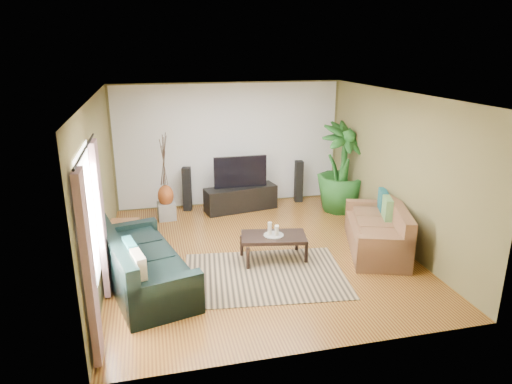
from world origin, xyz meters
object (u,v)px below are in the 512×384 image
object	(u,v)px
television	(240,172)
speaker_right	(299,181)
side_table	(124,236)
sofa_right	(376,226)
vase	(166,196)
sofa_left	(144,258)
tv_stand	(241,198)
speaker_left	(187,189)
pedestal	(167,211)
potted_plant	(342,168)
coffee_table	(273,247)

from	to	relation	value
television	speaker_right	size ratio (longest dim) A/B	1.20
side_table	sofa_right	bearing A→B (deg)	-12.75
sofa_right	vase	xyz separation A→B (m)	(-3.50, 2.34, 0.08)
vase	sofa_left	bearing A→B (deg)	-99.49
sofa_right	vase	distance (m)	4.21
television	side_table	world-z (taller)	television
television	side_table	xyz separation A→B (m)	(-2.39, -1.59, -0.60)
tv_stand	sofa_right	bearing A→B (deg)	-63.58
tv_stand	speaker_left	world-z (taller)	speaker_left
sofa_left	sofa_right	size ratio (longest dim) A/B	1.20
speaker_left	pedestal	xyz separation A→B (m)	(-0.47, -0.46, -0.30)
potted_plant	vase	world-z (taller)	potted_plant
television	potted_plant	world-z (taller)	potted_plant
sofa_left	potted_plant	bearing A→B (deg)	-74.80
coffee_table	pedestal	distance (m)	2.85
potted_plant	vase	bearing A→B (deg)	175.23
coffee_table	vase	bearing A→B (deg)	135.82
sofa_right	speaker_right	bearing A→B (deg)	-151.72
sofa_right	coffee_table	xyz separation A→B (m)	(-1.85, 0.01, -0.21)
tv_stand	potted_plant	bearing A→B (deg)	-23.90
speaker_right	potted_plant	distance (m)	1.15
speaker_right	television	bearing A→B (deg)	-164.27
speaker_right	vase	xyz separation A→B (m)	(-3.01, -0.46, 0.03)
television	vase	distance (m)	1.66
coffee_table	speaker_right	world-z (taller)	speaker_right
pedestal	coffee_table	bearing A→B (deg)	-54.75
sofa_left	side_table	size ratio (longest dim) A/B	4.53
tv_stand	television	xyz separation A→B (m)	(-0.00, 0.02, 0.60)
television	pedestal	bearing A→B (deg)	-172.20
sofa_right	speaker_right	xyz separation A→B (m)	(-0.48, 2.80, 0.05)
pedestal	side_table	distance (m)	1.58
sofa_right	side_table	size ratio (longest dim) A/B	3.76
vase	pedestal	bearing A→B (deg)	0.00
coffee_table	vase	size ratio (longest dim) A/B	2.38
sofa_left	speaker_left	xyz separation A→B (m)	(0.92, 3.15, 0.05)
sofa_left	speaker_left	bearing A→B (deg)	-30.87
speaker_left	side_table	xyz separation A→B (m)	(-1.26, -1.83, -0.22)
vase	coffee_table	bearing A→B (deg)	-54.75
sofa_left	potted_plant	size ratio (longest dim) A/B	1.22
tv_stand	speaker_right	bearing A→B (deg)	0.31
sofa_right	coffee_table	distance (m)	1.86
coffee_table	tv_stand	distance (m)	2.53
speaker_left	television	bearing A→B (deg)	2.74
sofa_left	pedestal	bearing A→B (deg)	-24.04
side_table	speaker_left	bearing A→B (deg)	55.46
pedestal	vase	world-z (taller)	vase
speaker_right	side_table	xyz separation A→B (m)	(-3.80, -1.83, -0.22)
television	speaker_right	xyz separation A→B (m)	(1.41, 0.24, -0.38)
coffee_table	speaker_left	world-z (taller)	speaker_left
sofa_left	pedestal	size ratio (longest dim) A/B	6.65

